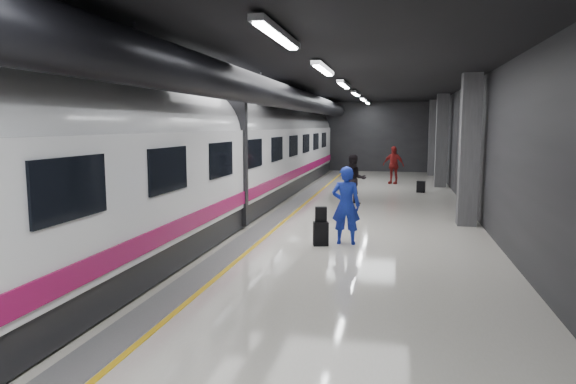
# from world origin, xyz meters

# --- Properties ---
(ground) EXTENTS (40.00, 40.00, 0.00)m
(ground) POSITION_xyz_m (0.00, 0.00, 0.00)
(ground) COLOR silver
(ground) RESTS_ON ground
(platform_hall) EXTENTS (10.02, 40.02, 4.51)m
(platform_hall) POSITION_xyz_m (-0.29, 0.96, 3.54)
(platform_hall) COLOR black
(platform_hall) RESTS_ON ground
(train) EXTENTS (3.05, 38.00, 4.05)m
(train) POSITION_xyz_m (-3.25, -0.00, 2.07)
(train) COLOR black
(train) RESTS_ON ground
(traveler_main) EXTENTS (0.72, 0.47, 1.98)m
(traveler_main) POSITION_xyz_m (1.24, -1.23, 0.99)
(traveler_main) COLOR #1A23C5
(traveler_main) RESTS_ON ground
(suitcase_main) EXTENTS (0.42, 0.33, 0.60)m
(suitcase_main) POSITION_xyz_m (0.65, -1.57, 0.30)
(suitcase_main) COLOR black
(suitcase_main) RESTS_ON ground
(shoulder_bag) EXTENTS (0.31, 0.21, 0.38)m
(shoulder_bag) POSITION_xyz_m (0.65, -1.56, 0.79)
(shoulder_bag) COLOR black
(shoulder_bag) RESTS_ON suitcase_main
(traveler_far_a) EXTENTS (1.08, 0.94, 1.89)m
(traveler_far_a) POSITION_xyz_m (0.88, 5.47, 0.95)
(traveler_far_a) COLOR black
(traveler_far_a) RESTS_ON ground
(traveler_far_b) EXTENTS (1.23, 0.86, 1.93)m
(traveler_far_b) POSITION_xyz_m (2.28, 12.86, 0.97)
(traveler_far_b) COLOR maroon
(traveler_far_b) RESTS_ON ground
(suitcase_far) EXTENTS (0.39, 0.30, 0.52)m
(suitcase_far) POSITION_xyz_m (3.54, 9.52, 0.26)
(suitcase_far) COLOR black
(suitcase_far) RESTS_ON ground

